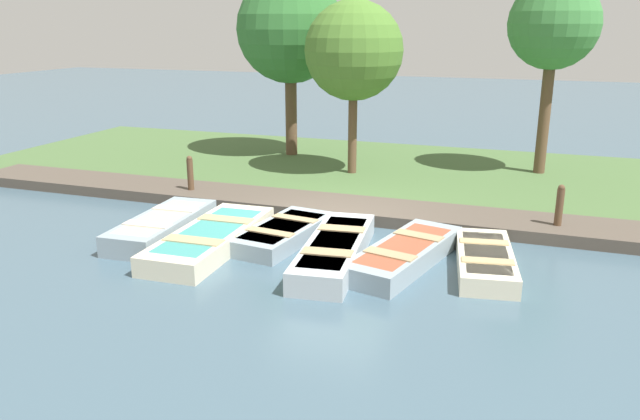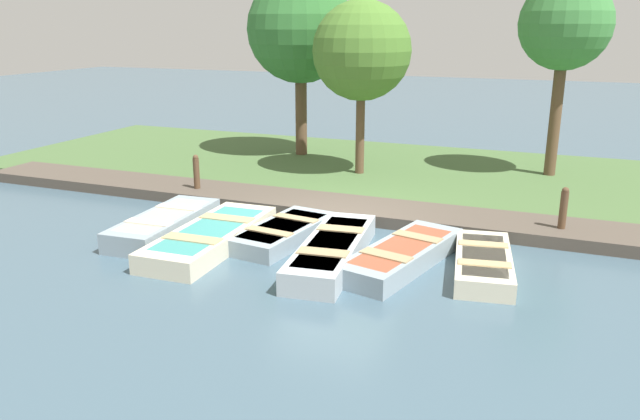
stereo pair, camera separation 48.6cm
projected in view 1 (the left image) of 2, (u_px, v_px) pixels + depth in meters
name	position (u px, v px, depth m)	size (l,w,h in m)	color
ground_plane	(330.00, 228.00, 13.40)	(80.00, 80.00, 0.00)	#425B6B
shore_bank	(386.00, 173.00, 17.88)	(8.00, 24.00, 0.22)	#476638
dock_walkway	(346.00, 208.00, 14.39)	(1.52, 20.65, 0.26)	#51473D
rowboat_0	(162.00, 226.00, 12.86)	(3.01, 1.22, 0.44)	#8C9EA8
rowboat_1	(211.00, 238.00, 12.18)	(3.61, 1.33, 0.40)	beige
rowboat_2	(283.00, 233.00, 12.57)	(2.73, 1.42, 0.36)	#8C9EA8
rowboat_3	(335.00, 250.00, 11.49)	(3.58, 1.35, 0.44)	#B2BCC1
rowboat_4	(404.00, 254.00, 11.37)	(3.28, 1.72, 0.39)	#8C9EA8
rowboat_5	(485.00, 260.00, 11.12)	(2.72, 1.35, 0.36)	beige
mooring_post_near	(191.00, 178.00, 15.42)	(0.15, 0.15, 1.12)	brown
mooring_post_far	(559.00, 211.00, 12.69)	(0.15, 0.15, 1.12)	brown
park_tree_far_left	(290.00, 30.00, 18.81)	(3.24, 3.24, 5.68)	brown
park_tree_left	(354.00, 51.00, 16.51)	(2.63, 2.63, 4.85)	brown
park_tree_center	(554.00, 26.00, 16.33)	(2.38, 2.38, 5.40)	brown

